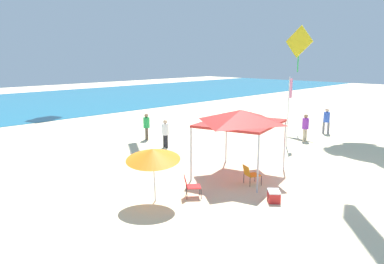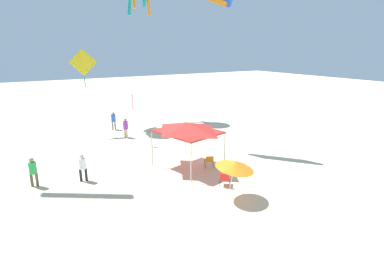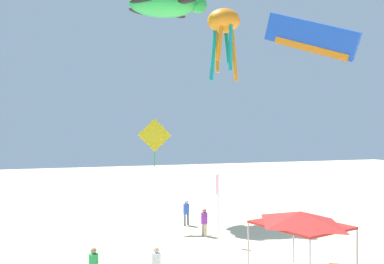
{
  "view_description": "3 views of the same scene",
  "coord_description": "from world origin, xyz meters",
  "px_view_note": "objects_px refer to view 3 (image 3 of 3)",
  "views": [
    {
      "loc": [
        -15.61,
        -6.32,
        5.11
      ],
      "look_at": [
        -2.64,
        6.06,
        1.54
      ],
      "focal_mm": 35.51,
      "sensor_mm": 36.0,
      "label": 1
    },
    {
      "loc": [
        -18.13,
        12.21,
        7.23
      ],
      "look_at": [
        -1.46,
        2.26,
        1.88
      ],
      "focal_mm": 28.48,
      "sensor_mm": 36.0,
      "label": 2
    },
    {
      "loc": [
        -17.98,
        13.79,
        6.28
      ],
      "look_at": [
        0.26,
        7.18,
        6.31
      ],
      "focal_mm": 39.29,
      "sensor_mm": 36.0,
      "label": 3
    }
  ],
  "objects_px": {
    "canopy_tent": "(301,219)",
    "kite_octopus_orange": "(224,25)",
    "banner_flag": "(218,202)",
    "person_watching_sky": "(186,211)",
    "kite_turtle_green": "(164,5)",
    "kite_diamond_yellow": "(155,137)",
    "kite_parafoil_blue": "(310,37)",
    "person_near_umbrella": "(204,220)",
    "person_by_tent": "(156,263)"
  },
  "relations": [
    {
      "from": "canopy_tent",
      "to": "kite_octopus_orange",
      "type": "bearing_deg",
      "value": -11.78
    },
    {
      "from": "banner_flag",
      "to": "kite_octopus_orange",
      "type": "xyz_separation_m",
      "value": [
        8.83,
        -4.33,
        12.44
      ]
    },
    {
      "from": "person_watching_sky",
      "to": "kite_turtle_green",
      "type": "distance_m",
      "value": 15.58
    },
    {
      "from": "kite_diamond_yellow",
      "to": "kite_parafoil_blue",
      "type": "distance_m",
      "value": 11.52
    },
    {
      "from": "kite_parafoil_blue",
      "to": "kite_octopus_orange",
      "type": "bearing_deg",
      "value": 140.3
    },
    {
      "from": "kite_parafoil_blue",
      "to": "kite_turtle_green",
      "type": "bearing_deg",
      "value": 161.92
    },
    {
      "from": "person_near_umbrella",
      "to": "canopy_tent",
      "type": "bearing_deg",
      "value": 178.31
    },
    {
      "from": "banner_flag",
      "to": "person_watching_sky",
      "type": "xyz_separation_m",
      "value": [
        5.22,
        0.06,
        -1.39
      ]
    },
    {
      "from": "canopy_tent",
      "to": "banner_flag",
      "type": "bearing_deg",
      "value": 11.05
    },
    {
      "from": "banner_flag",
      "to": "kite_parafoil_blue",
      "type": "bearing_deg",
      "value": -126.94
    },
    {
      "from": "kite_octopus_orange",
      "to": "kite_turtle_green",
      "type": "relative_size",
      "value": 0.91
    },
    {
      "from": "person_watching_sky",
      "to": "canopy_tent",
      "type": "bearing_deg",
      "value": 71.26
    },
    {
      "from": "kite_octopus_orange",
      "to": "person_watching_sky",
      "type": "bearing_deg",
      "value": -6.02
    },
    {
      "from": "banner_flag",
      "to": "person_by_tent",
      "type": "bearing_deg",
      "value": 135.42
    },
    {
      "from": "canopy_tent",
      "to": "kite_turtle_green",
      "type": "xyz_separation_m",
      "value": [
        15.41,
        1.66,
        13.49
      ]
    },
    {
      "from": "person_near_umbrella",
      "to": "kite_octopus_orange",
      "type": "height_order",
      "value": "kite_octopus_orange"
    },
    {
      "from": "person_near_umbrella",
      "to": "kite_turtle_green",
      "type": "distance_m",
      "value": 16.68
    },
    {
      "from": "person_watching_sky",
      "to": "kite_diamond_yellow",
      "type": "height_order",
      "value": "kite_diamond_yellow"
    },
    {
      "from": "kite_parafoil_blue",
      "to": "person_watching_sky",
      "type": "bearing_deg",
      "value": 168.23
    },
    {
      "from": "canopy_tent",
      "to": "banner_flag",
      "type": "relative_size",
      "value": 1.04
    },
    {
      "from": "kite_diamond_yellow",
      "to": "kite_octopus_orange",
      "type": "height_order",
      "value": "kite_octopus_orange"
    },
    {
      "from": "canopy_tent",
      "to": "kite_turtle_green",
      "type": "bearing_deg",
      "value": 6.14
    },
    {
      "from": "kite_parafoil_blue",
      "to": "canopy_tent",
      "type": "bearing_deg",
      "value": -79.17
    },
    {
      "from": "person_watching_sky",
      "to": "kite_diamond_yellow",
      "type": "relative_size",
      "value": 0.54
    },
    {
      "from": "kite_octopus_orange",
      "to": "kite_diamond_yellow",
      "type": "bearing_deg",
      "value": -15.88
    },
    {
      "from": "person_watching_sky",
      "to": "person_near_umbrella",
      "type": "bearing_deg",
      "value": 66.31
    },
    {
      "from": "person_by_tent",
      "to": "kite_diamond_yellow",
      "type": "xyz_separation_m",
      "value": [
        10.05,
        -2.6,
        5.05
      ]
    },
    {
      "from": "person_near_umbrella",
      "to": "person_watching_sky",
      "type": "height_order",
      "value": "person_watching_sky"
    },
    {
      "from": "banner_flag",
      "to": "kite_parafoil_blue",
      "type": "xyz_separation_m",
      "value": [
        -2.99,
        -3.98,
        8.91
      ]
    },
    {
      "from": "canopy_tent",
      "to": "kite_diamond_yellow",
      "type": "height_order",
      "value": "kite_diamond_yellow"
    },
    {
      "from": "person_by_tent",
      "to": "kite_diamond_yellow",
      "type": "relative_size",
      "value": 0.51
    },
    {
      "from": "person_by_tent",
      "to": "person_near_umbrella",
      "type": "xyz_separation_m",
      "value": [
        7.09,
        -4.92,
        0.03
      ]
    },
    {
      "from": "canopy_tent",
      "to": "person_watching_sky",
      "type": "xyz_separation_m",
      "value": [
        11.38,
        1.27,
        -1.55
      ]
    },
    {
      "from": "kite_octopus_orange",
      "to": "kite_parafoil_blue",
      "type": "xyz_separation_m",
      "value": [
        -11.82,
        0.35,
        -3.53
      ]
    },
    {
      "from": "kite_turtle_green",
      "to": "kite_parafoil_blue",
      "type": "relative_size",
      "value": 1.42
    },
    {
      "from": "canopy_tent",
      "to": "kite_turtle_green",
      "type": "relative_size",
      "value": 0.66
    },
    {
      "from": "kite_turtle_green",
      "to": "person_watching_sky",
      "type": "bearing_deg",
      "value": -75.7
    },
    {
      "from": "person_watching_sky",
      "to": "kite_diamond_yellow",
      "type": "distance_m",
      "value": 5.48
    },
    {
      "from": "canopy_tent",
      "to": "kite_octopus_orange",
      "type": "height_order",
      "value": "kite_octopus_orange"
    },
    {
      "from": "person_near_umbrella",
      "to": "person_watching_sky",
      "type": "bearing_deg",
      "value": -8.48
    },
    {
      "from": "kite_diamond_yellow",
      "to": "canopy_tent",
      "type": "bearing_deg",
      "value": -55.01
    },
    {
      "from": "kite_octopus_orange",
      "to": "kite_turtle_green",
      "type": "height_order",
      "value": "kite_turtle_green"
    },
    {
      "from": "canopy_tent",
      "to": "kite_parafoil_blue",
      "type": "relative_size",
      "value": 0.94
    },
    {
      "from": "person_near_umbrella",
      "to": "person_watching_sky",
      "type": "xyz_separation_m",
      "value": [
        3.11,
        0.08,
        0.03
      ]
    },
    {
      "from": "kite_diamond_yellow",
      "to": "person_watching_sky",
      "type": "bearing_deg",
      "value": 21.48
    },
    {
      "from": "person_near_umbrella",
      "to": "kite_octopus_orange",
      "type": "relative_size",
      "value": 0.29
    },
    {
      "from": "person_by_tent",
      "to": "canopy_tent",
      "type": "bearing_deg",
      "value": -174.44
    },
    {
      "from": "person_near_umbrella",
      "to": "kite_diamond_yellow",
      "type": "bearing_deg",
      "value": 28.21
    },
    {
      "from": "person_by_tent",
      "to": "kite_octopus_orange",
      "type": "height_order",
      "value": "kite_octopus_orange"
    },
    {
      "from": "canopy_tent",
      "to": "kite_diamond_yellow",
      "type": "bearing_deg",
      "value": 17.35
    }
  ]
}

